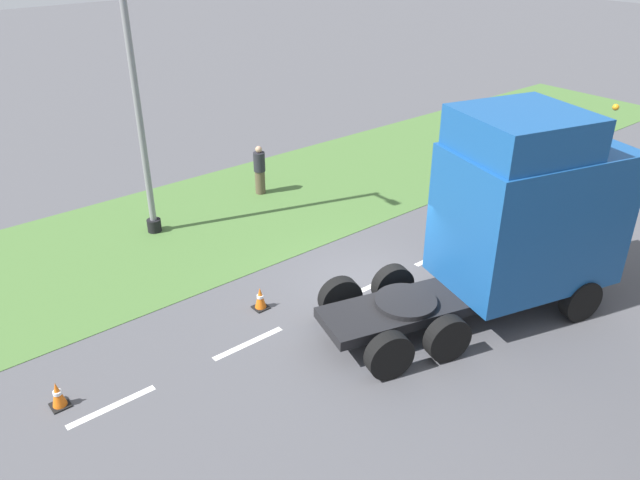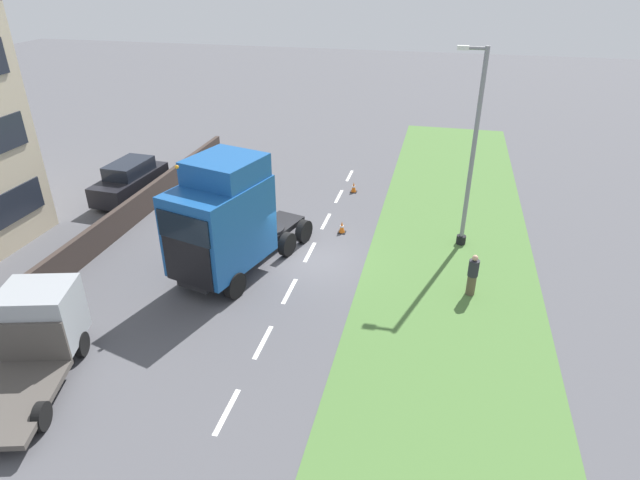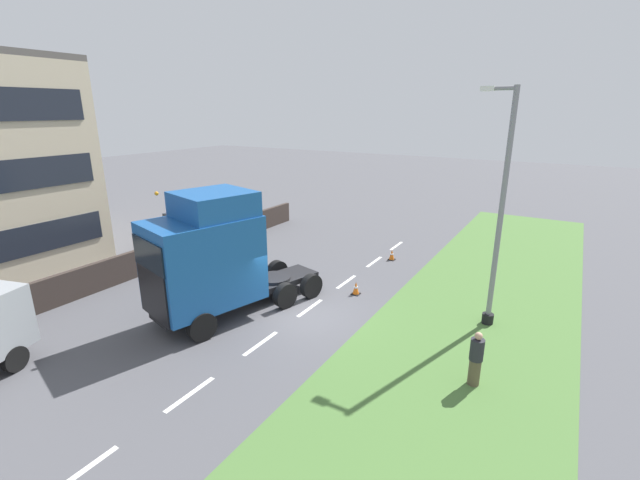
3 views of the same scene
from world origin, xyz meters
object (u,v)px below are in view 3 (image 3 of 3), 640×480
Objects in this scene: lamp_post at (498,225)px; traffic_cone_lead at (392,255)px; traffic_cone_trailing at (356,288)px; lorry_cab at (210,258)px; parked_car at (190,228)px; pedestrian at (476,359)px.

traffic_cone_lead is at bearing -40.31° from lamp_post.
traffic_cone_trailing is (5.39, 0.15, -3.57)m from lamp_post.
lamp_post is (-9.10, -4.95, 1.39)m from lorry_cab.
traffic_cone_trailing is at bearing 93.72° from traffic_cone_lead.
parked_car is 8.34× the size of traffic_cone_trailing.
lorry_cab is 0.87× the size of lamp_post.
parked_car is 8.34× the size of traffic_cone_lead.
lamp_post is (-17.18, 1.39, 2.88)m from parked_car.
traffic_cone_trailing is (5.79, -3.98, -0.55)m from pedestrian.
lamp_post is 6.47m from traffic_cone_trailing.
pedestrian is at bearing 124.28° from traffic_cone_lead.
lorry_cab reaches higher than pedestrian.
parked_car is 0.57× the size of lamp_post.
traffic_cone_lead is at bearing -55.72° from pedestrian.
lamp_post reaches higher than lorry_cab.
pedestrian is (-9.50, -0.82, -1.63)m from lorry_cab.
lamp_post is 5.13m from pedestrian.
traffic_cone_trailing is (-11.79, 1.53, -0.69)m from parked_car.
lorry_cab is 6.44m from traffic_cone_trailing.
lorry_cab reaches higher than parked_car.
lamp_post reaches higher than parked_car.
lorry_cab is 9.67m from pedestrian.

